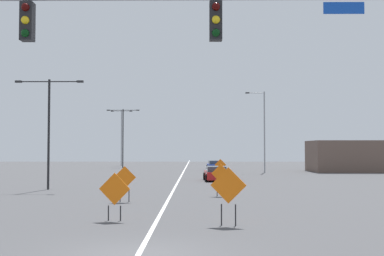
% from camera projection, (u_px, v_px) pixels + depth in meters
% --- Properties ---
extents(ground, '(176.96, 176.96, 0.00)m').
position_uv_depth(ground, '(138.00, 256.00, 12.94)').
color(ground, '#444447').
extents(road_centre_stripe, '(0.16, 98.31, 0.01)m').
position_uv_depth(road_centre_stripe, '(184.00, 170.00, 62.05)').
color(road_centre_stripe, white).
rests_on(road_centre_stripe, ground).
extents(traffic_signal_assembly, '(15.41, 0.44, 7.44)m').
position_uv_depth(traffic_signal_assembly, '(30.00, 45.00, 13.18)').
color(traffic_signal_assembly, gray).
rests_on(traffic_signal_assembly, ground).
extents(street_lamp_far_left, '(4.72, 0.24, 7.61)m').
position_uv_depth(street_lamp_far_left, '(49.00, 122.00, 33.71)').
color(street_lamp_far_left, black).
rests_on(street_lamp_far_left, ground).
extents(street_lamp_near_left, '(3.43, 0.24, 8.85)m').
position_uv_depth(street_lamp_near_left, '(121.00, 133.00, 77.48)').
color(street_lamp_near_left, gray).
rests_on(street_lamp_near_left, ground).
extents(street_lamp_mid_left, '(4.72, 0.24, 8.47)m').
position_uv_depth(street_lamp_mid_left, '(123.00, 133.00, 70.55)').
color(street_lamp_mid_left, black).
rests_on(street_lamp_mid_left, ground).
extents(street_lamp_mid_right, '(2.27, 0.24, 9.43)m').
position_uv_depth(street_lamp_mid_right, '(263.00, 128.00, 56.80)').
color(street_lamp_mid_right, gray).
rests_on(street_lamp_mid_right, ground).
extents(construction_sign_left_lane, '(1.11, 0.25, 1.90)m').
position_uv_depth(construction_sign_left_lane, '(221.00, 176.00, 28.94)').
color(construction_sign_left_lane, orange).
rests_on(construction_sign_left_lane, ground).
extents(construction_sign_median_far, '(1.18, 0.28, 1.89)m').
position_uv_depth(construction_sign_median_far, '(125.00, 179.00, 25.78)').
color(construction_sign_median_far, orange).
rests_on(construction_sign_median_far, ground).
extents(construction_sign_right_lane, '(1.15, 0.28, 1.75)m').
position_uv_depth(construction_sign_right_lane, '(220.00, 166.00, 49.14)').
color(construction_sign_right_lane, orange).
rests_on(construction_sign_right_lane, ground).
extents(construction_sign_left_shoulder, '(1.33, 0.28, 2.15)m').
position_uv_depth(construction_sign_left_shoulder, '(228.00, 188.00, 18.02)').
color(construction_sign_left_shoulder, orange).
rests_on(construction_sign_left_shoulder, ground).
extents(construction_sign_median_near, '(1.26, 0.21, 1.88)m').
position_uv_depth(construction_sign_median_near, '(115.00, 191.00, 19.17)').
color(construction_sign_median_near, orange).
rests_on(construction_sign_median_near, ground).
extents(car_red_near, '(2.15, 4.30, 1.26)m').
position_uv_depth(car_red_near, '(216.00, 174.00, 42.60)').
color(car_red_near, red).
rests_on(car_red_near, ground).
extents(car_blue_passing, '(2.26, 3.99, 1.25)m').
position_uv_depth(car_blue_passing, '(215.00, 166.00, 62.39)').
color(car_blue_passing, '#1E389E').
rests_on(car_blue_passing, ground).
extents(roadside_building_east, '(9.83, 6.69, 3.73)m').
position_uv_depth(roadside_building_east, '(352.00, 156.00, 58.99)').
color(roadside_building_east, brown).
rests_on(roadside_building_east, ground).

